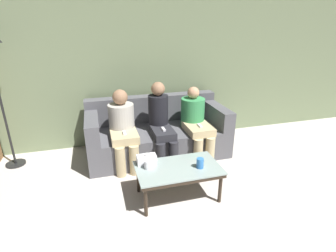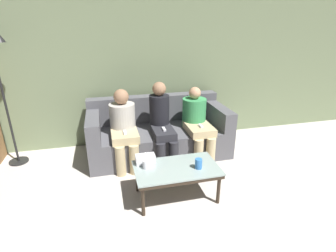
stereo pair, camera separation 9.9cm
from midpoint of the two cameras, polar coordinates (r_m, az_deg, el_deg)
name	(u,v)px [view 2 (the right image)]	position (r m, az deg, el deg)	size (l,w,h in m)	color
wall_back	(150,62)	(4.25, -3.22, 13.65)	(12.00, 0.06, 2.60)	#707F5B
couch	(158,133)	(4.01, -1.44, -1.63)	(2.05, 0.93, 0.82)	#515156
coffee_table	(177,171)	(2.97, 2.84, -9.66)	(0.94, 0.54, 0.39)	#8C9E99
cup_near_left	(199,164)	(2.92, 7.64, -8.13)	(0.08, 0.08, 0.11)	#3372BF
cup_near_right	(146,165)	(2.90, -3.91, -8.37)	(0.07, 0.07, 0.10)	silver
tissue_box	(145,159)	(3.01, -4.01, -7.16)	(0.22, 0.12, 0.13)	white
standing_lamp	(3,88)	(4.04, -31.64, 7.09)	(0.31, 0.26, 1.78)	black
seated_person_left_end	(124,125)	(3.64, -8.89, 0.12)	(0.35, 0.68, 1.05)	tan
seated_person_mid_left	(161,122)	(3.69, -0.68, 0.96)	(0.31, 0.68, 1.12)	#28282D
seated_person_mid_right	(197,121)	(3.86, 6.98, 1.19)	(0.35, 0.72, 1.02)	tan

